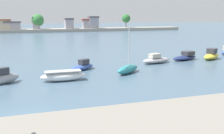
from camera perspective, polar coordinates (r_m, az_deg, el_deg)
name	(u,v)px	position (r m, az deg, el deg)	size (l,w,h in m)	color
ground_plane	(28,122)	(19.91, -18.12, -11.58)	(400.00, 400.00, 0.00)	#476075
moored_boat_2	(4,78)	(31.15, -22.97, -2.19)	(3.58, 2.79, 1.83)	#9E9EA3
moored_boat_3	(63,76)	(30.46, -10.84, -1.97)	(5.23, 1.70, 1.19)	white
moored_boat_4	(82,66)	(36.00, -6.69, 0.13)	(4.42, 3.67, 1.46)	#3856A8
moored_boat_5	(128,69)	(33.78, 3.52, -0.45)	(4.25, 3.65, 6.17)	teal
moored_boat_6	(156,60)	(41.32, 9.80, 1.62)	(5.44, 2.97, 1.55)	#9E9EA3
moored_boat_7	(185,57)	(45.32, 16.02, 2.19)	(5.55, 3.20, 1.44)	navy
moored_boat_8	(211,55)	(47.50, 21.26, 2.44)	(5.07, 3.98, 1.85)	yellow
distant_shoreline	(32,27)	(115.80, -17.31, 8.40)	(138.98, 8.48, 7.98)	gray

